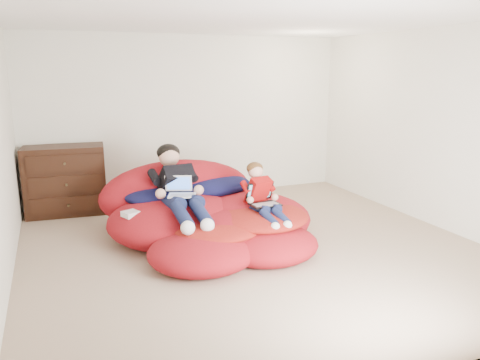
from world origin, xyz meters
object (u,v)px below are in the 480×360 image
Objects in this scene: younger_boy at (262,194)px; laptop_black at (263,198)px; laptop_white at (181,190)px; dresser at (66,180)px; older_boy at (177,183)px; beanbag_pile at (208,216)px.

younger_boy is 0.06m from laptop_black.
younger_boy is at bearing 90.00° from laptop_black.
younger_boy is 0.93m from laptop_white.
dresser is 0.79× the size of older_boy.
older_boy is (1.18, -1.60, 0.21)m from dresser.
beanbag_pile is at bearing -47.22° from dresser.
dresser is 3.22× the size of laptop_black.
older_boy is at bearing 170.46° from beanbag_pile.
dresser is 2.77× the size of laptop_white.
laptop_black is at bearing -24.23° from laptop_white.
laptop_black is (0.00, -0.02, -0.05)m from younger_boy.
older_boy reaches higher than dresser.
older_boy is 1.65× the size of younger_boy.
beanbag_pile is 6.18× the size of laptop_white.
laptop_black is at bearing -43.01° from beanbag_pile.
dresser is at bearing 134.06° from younger_boy.
older_boy is at bearing -53.44° from dresser.
older_boy reaches higher than beanbag_pile.
beanbag_pile is 0.55m from older_boy.
dresser is 1.30× the size of younger_boy.
beanbag_pile reaches higher than laptop_black.
dresser is 2.11m from laptop_white.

